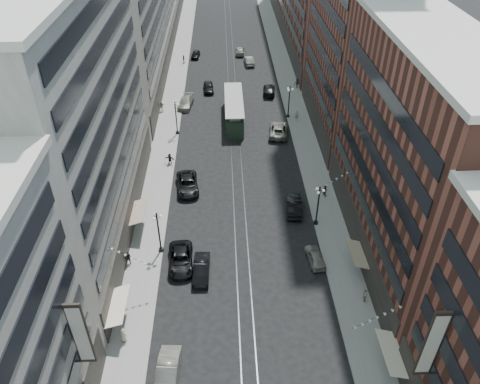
{
  "coord_description": "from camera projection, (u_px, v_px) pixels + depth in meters",
  "views": [
    {
      "loc": [
        -1.72,
        -11.13,
        37.26
      ],
      "look_at": [
        -0.04,
        32.28,
        5.0
      ],
      "focal_mm": 35.0,
      "sensor_mm": 36.0,
      "label": 1
    }
  ],
  "objects": [
    {
      "name": "pedestrian_8",
      "position": [
        296.0,
        115.0,
        78.01
      ],
      "size": [
        0.76,
        0.55,
        1.93
      ],
      "primitive_type": "imported",
      "rotation": [
        0.0,
        0.0,
        3.27
      ],
      "color": "#B4A895",
      "rests_on": "sidewalk_east"
    },
    {
      "name": "sidewalk_east",
      "position": [
        291.0,
        92.0,
        87.65
      ],
      "size": [
        4.0,
        180.0,
        0.15
      ],
      "primitive_type": "cube",
      "color": "gray",
      "rests_on": "ground"
    },
    {
      "name": "car_8",
      "position": [
        186.0,
        102.0,
        82.47
      ],
      "size": [
        2.96,
        5.75,
        1.59
      ],
      "primitive_type": "imported",
      "rotation": [
        0.0,
        0.0,
        -0.14
      ],
      "color": "gray",
      "rests_on": "ground"
    },
    {
      "name": "pedestrian_1",
      "position": [
        123.0,
        335.0,
        43.14
      ],
      "size": [
        0.87,
        0.67,
        1.57
      ],
      "primitive_type": "imported",
      "rotation": [
        0.0,
        0.0,
        2.77
      ],
      "color": "beige",
      "rests_on": "sidewalk_west"
    },
    {
      "name": "sidewalk_west",
      "position": [
        173.0,
        94.0,
        86.97
      ],
      "size": [
        4.0,
        180.0,
        0.15
      ],
      "primitive_type": "cube",
      "color": "gray",
      "rests_on": "ground"
    },
    {
      "name": "car_12",
      "position": [
        269.0,
        90.0,
        86.87
      ],
      "size": [
        2.63,
        5.46,
        1.53
      ],
      "primitive_type": "imported",
      "rotation": [
        0.0,
        0.0,
        3.05
      ],
      "color": "black",
      "rests_on": "ground"
    },
    {
      "name": "car_10",
      "position": [
        294.0,
        205.0,
        58.81
      ],
      "size": [
        2.35,
        5.34,
        1.71
      ],
      "primitive_type": "imported",
      "rotation": [
        0.0,
        0.0,
        3.04
      ],
      "color": "black",
      "rests_on": "ground"
    },
    {
      "name": "pedestrian_6",
      "position": [
        162.0,
        106.0,
        80.67
      ],
      "size": [
        1.17,
        0.69,
        1.87
      ],
      "primitive_type": "imported",
      "rotation": [
        0.0,
        0.0,
        3.33
      ],
      "color": "#B2AD94",
      "rests_on": "sidewalk_west"
    },
    {
      "name": "pedestrian_7",
      "position": [
        325.0,
        191.0,
        61.21
      ],
      "size": [
        0.77,
        0.85,
        1.54
      ],
      "primitive_type": "imported",
      "rotation": [
        0.0,
        0.0,
        2.19
      ],
      "color": "black",
      "rests_on": "sidewalk_east"
    },
    {
      "name": "lamppost_sw_far",
      "position": [
        159.0,
        231.0,
        51.53
      ],
      "size": [
        1.03,
        1.14,
        5.52
      ],
      "color": "black",
      "rests_on": "sidewalk_west"
    },
    {
      "name": "building_west_mid",
      "position": [
        78.0,
        123.0,
        48.8
      ],
      "size": [
        8.0,
        36.0,
        28.0
      ],
      "primitive_type": "cube",
      "color": "#9B9789",
      "rests_on": "ground"
    },
    {
      "name": "lamppost_se_mid",
      "position": [
        289.0,
        101.0,
        77.77
      ],
      "size": [
        1.03,
        1.14,
        5.52
      ],
      "color": "black",
      "rests_on": "sidewalk_east"
    },
    {
      "name": "car_5",
      "position": [
        201.0,
        269.0,
        50.01
      ],
      "size": [
        1.83,
        4.88,
        1.59
      ],
      "primitive_type": "imported",
      "rotation": [
        0.0,
        0.0,
        -0.03
      ],
      "color": "black",
      "rests_on": "ground"
    },
    {
      "name": "car_1",
      "position": [
        167.0,
        373.0,
        40.1
      ],
      "size": [
        2.18,
        5.32,
        1.71
      ],
      "primitive_type": "imported",
      "rotation": [
        0.0,
        0.0,
        -0.07
      ],
      "color": "slate",
      "rests_on": "ground"
    },
    {
      "name": "car_9",
      "position": [
        195.0,
        54.0,
        101.69
      ],
      "size": [
        2.06,
        4.28,
        1.41
      ],
      "primitive_type": "imported",
      "rotation": [
        0.0,
        0.0,
        -0.1
      ],
      "color": "black",
      "rests_on": "ground"
    },
    {
      "name": "rail_west",
      "position": [
        229.0,
        93.0,
        87.33
      ],
      "size": [
        0.12,
        180.0,
        0.02
      ],
      "primitive_type": "cube",
      "color": "#2D2D33",
      "rests_on": "ground"
    },
    {
      "name": "car_13",
      "position": [
        208.0,
        87.0,
        87.69
      ],
      "size": [
        2.1,
        4.67,
        1.56
      ],
      "primitive_type": "imported",
      "rotation": [
        0.0,
        0.0,
        0.06
      ],
      "color": "black",
      "rests_on": "ground"
    },
    {
      "name": "car_4",
      "position": [
        315.0,
        257.0,
        51.69
      ],
      "size": [
        2.1,
        4.2,
        1.38
      ],
      "primitive_type": "imported",
      "rotation": [
        0.0,
        0.0,
        3.26
      ],
      "color": "gray",
      "rests_on": "ground"
    },
    {
      "name": "car_7",
      "position": [
        187.0,
        184.0,
        62.51
      ],
      "size": [
        3.46,
        6.32,
        1.68
      ],
      "primitive_type": "imported",
      "rotation": [
        0.0,
        0.0,
        0.11
      ],
      "color": "black",
      "rests_on": "ground"
    },
    {
      "name": "pedestrian_2",
      "position": [
        128.0,
        258.0,
        51.02
      ],
      "size": [
        0.87,
        0.51,
        1.73
      ],
      "primitive_type": "imported",
      "rotation": [
        0.0,
        0.0,
        -0.06
      ],
      "color": "black",
      "rests_on": "sidewalk_west"
    },
    {
      "name": "car_14",
      "position": [
        249.0,
        61.0,
        98.47
      ],
      "size": [
        2.11,
        4.95,
        1.59
      ],
      "primitive_type": "imported",
      "rotation": [
        0.0,
        0.0,
        3.23
      ],
      "color": "gray",
      "rests_on": "ground"
    },
    {
      "name": "streetcar",
      "position": [
        234.0,
        110.0,
        77.96
      ],
      "size": [
        2.99,
        13.52,
        3.74
      ],
      "color": "#203222",
      "rests_on": "ground"
    },
    {
      "name": "car_2",
      "position": [
        181.0,
        259.0,
        51.22
      ],
      "size": [
        3.02,
        5.88,
        1.59
      ],
      "primitive_type": "imported",
      "rotation": [
        0.0,
        0.0,
        0.07
      ],
      "color": "black",
      "rests_on": "ground"
    },
    {
      "name": "pedestrian_9",
      "position": [
        297.0,
        83.0,
        88.45
      ],
      "size": [
        1.23,
        0.62,
        1.83
      ],
      "primitive_type": "imported",
      "rotation": [
        0.0,
        0.0,
        0.12
      ],
      "color": "black",
      "rests_on": "sidewalk_east"
    },
    {
      "name": "ground",
      "position": [
        234.0,
        118.0,
        79.33
      ],
      "size": [
        220.0,
        220.0,
        0.0
      ],
      "primitive_type": "plane",
      "color": "black",
      "rests_on": "ground"
    },
    {
      "name": "car_11",
      "position": [
        278.0,
        130.0,
        74.51
      ],
      "size": [
        3.59,
        6.39,
        1.69
      ],
      "primitive_type": "imported",
      "rotation": [
        0.0,
        0.0,
        3.01
      ],
      "color": "#67665B",
      "rests_on": "ground"
    },
    {
      "name": "rail_east",
      "position": [
        236.0,
        93.0,
        87.37
      ],
      "size": [
        0.12,
        180.0,
        0.02
      ],
      "primitive_type": "cube",
      "color": "#2D2D33",
      "rests_on": "ground"
    },
    {
      "name": "pedestrian_4",
      "position": [
        365.0,
        295.0,
        46.91
      ],
      "size": [
        0.57,
        1.04,
        1.7
      ],
      "primitive_type": "imported",
      "rotation": [
        0.0,
        0.0,
        1.45
      ],
      "color": "#B8B199",
      "rests_on": "sidewalk_east"
    },
    {
      "name": "building_east_mid",
      "position": [
        411.0,
        158.0,
        47.03
      ],
      "size": [
        8.0,
        30.0,
        24.0
      ],
      "primitive_type": "cube",
      "color": "brown",
      "rests_on": "ground"
    },
    {
      "name": "lamppost_sw_mid",
      "position": [
        176.0,
        117.0,
        73.19
      ],
      "size": [
        1.03,
        1.14,
        5.52
      ],
      "color": "black",
      "rests_on": "sidewalk_west"
    },
    {
      "name": "lamppost_se_far",
      "position": [
        318.0,
        205.0,
        55.31
      ],
      "size": [
        1.03,
        1.14,
        5.52
      ],
      "color": "black",
      "rests_on": "sidewalk_east"
    },
    {
      "name": "pedestrian_5",
      "position": [
        170.0,
        159.0,
        67.39
      ],
      "size": [
        1.54,
        0.88,
        1.59
      ],
      "primitive_type": "imported",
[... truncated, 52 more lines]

